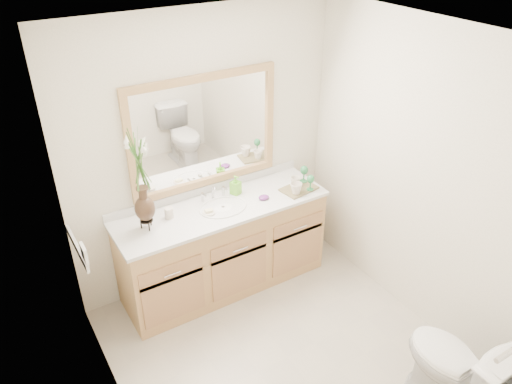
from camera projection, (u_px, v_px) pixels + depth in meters
floor at (288, 357)px, 3.85m from camera, size 2.60×2.60×0.00m
ceiling at (302, 42)px, 2.63m from camera, size 2.40×2.60×0.02m
wall_back at (204, 154)px, 4.19m from camera, size 2.40×0.02×2.40m
wall_front at (457, 367)px, 2.28m from camera, size 2.40×0.02×2.40m
wall_left at (112, 295)px, 2.70m from camera, size 0.02×2.60×2.40m
wall_right at (423, 182)px, 3.78m from camera, size 0.02×2.60×2.40m
vanity at (224, 248)px, 4.39m from camera, size 1.80×0.55×0.80m
counter at (222, 208)px, 4.18m from camera, size 1.84×0.57×0.03m
sink at (223, 213)px, 4.19m from camera, size 0.38×0.34×0.23m
mirror at (204, 132)px, 4.07m from camera, size 1.32×0.04×0.97m
switch_plate at (84, 253)px, 3.38m from camera, size 0.02×0.12×0.12m
toilet at (455, 369)px, 3.30m from camera, size 0.42×0.75×0.74m
flower_vase at (140, 170)px, 3.64m from camera, size 0.18×0.18×0.76m
tumbler at (169, 213)px, 4.00m from camera, size 0.07×0.07×0.09m
soap_dish at (209, 212)px, 4.08m from camera, size 0.11×0.11×0.03m
soap_bottle at (236, 186)px, 4.32m from camera, size 0.09×0.09×0.16m
purple_dish at (264, 197)px, 4.27m from camera, size 0.11×0.10×0.03m
tray at (299, 189)px, 4.41m from camera, size 0.34×0.25×0.02m
mug_left at (296, 188)px, 4.30m from camera, size 0.12×0.11×0.10m
mug_right at (295, 181)px, 4.42m from camera, size 0.12×0.12×0.09m
goblet_front at (311, 180)px, 4.33m from camera, size 0.06×0.06×0.14m
goblet_back at (304, 171)px, 4.45m from camera, size 0.07×0.07×0.16m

